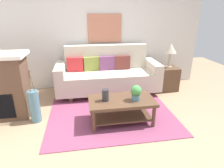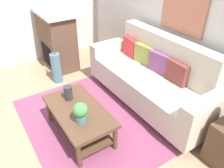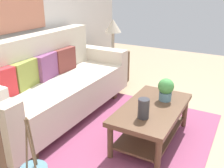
# 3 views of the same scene
# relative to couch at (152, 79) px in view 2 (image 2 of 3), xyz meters

# --- Properties ---
(ground_plane) EXTENTS (8.97, 8.97, 0.00)m
(ground_plane) POSITION_rel_couch_xyz_m (-0.08, -1.56, -0.43)
(ground_plane) COLOR #9E7F60
(wall_back) EXTENTS (4.97, 0.10, 2.70)m
(wall_back) POSITION_rel_couch_xyz_m (-0.08, 0.54, 0.92)
(wall_back) COLOR silver
(wall_back) RESTS_ON ground_plane
(area_rug) EXTENTS (2.28, 1.78, 0.01)m
(area_rug) POSITION_rel_couch_xyz_m (-0.08, -1.06, -0.43)
(area_rug) COLOR #843D5B
(area_rug) RESTS_ON ground_plane
(couch) EXTENTS (2.30, 0.84, 1.08)m
(couch) POSITION_rel_couch_xyz_m (0.00, 0.00, 0.00)
(couch) COLOR beige
(couch) RESTS_ON ground_plane
(throw_pillow_crimson) EXTENTS (0.37, 0.17, 0.32)m
(throw_pillow_crimson) POSITION_rel_couch_xyz_m (-0.72, 0.13, 0.25)
(throw_pillow_crimson) COLOR red
(throw_pillow_crimson) RESTS_ON couch
(throw_pillow_olive) EXTENTS (0.37, 0.17, 0.32)m
(throw_pillow_olive) POSITION_rel_couch_xyz_m (-0.36, 0.13, 0.25)
(throw_pillow_olive) COLOR olive
(throw_pillow_olive) RESTS_ON couch
(throw_pillow_plum) EXTENTS (0.37, 0.17, 0.32)m
(throw_pillow_plum) POSITION_rel_couch_xyz_m (-0.00, 0.13, 0.25)
(throw_pillow_plum) COLOR #7A4270
(throw_pillow_plum) RESTS_ON couch
(throw_pillow_maroon) EXTENTS (0.36, 0.13, 0.32)m
(throw_pillow_maroon) POSITION_rel_couch_xyz_m (0.36, 0.13, 0.25)
(throw_pillow_maroon) COLOR brown
(throw_pillow_maroon) RESTS_ON couch
(coffee_table) EXTENTS (1.10, 0.60, 0.43)m
(coffee_table) POSITION_rel_couch_xyz_m (0.05, -1.31, -0.12)
(coffee_table) COLOR #513826
(coffee_table) RESTS_ON ground_plane
(tabletop_vase) EXTENTS (0.11, 0.11, 0.20)m
(tabletop_vase) POSITION_rel_couch_xyz_m (-0.23, -1.32, 0.10)
(tabletop_vase) COLOR #2D2D33
(tabletop_vase) RESTS_ON coffee_table
(potted_plant_tabletop) EXTENTS (0.18, 0.18, 0.26)m
(potted_plant_tabletop) POSITION_rel_couch_xyz_m (0.27, -1.38, 0.14)
(potted_plant_tabletop) COLOR slate
(potted_plant_tabletop) RESTS_ON coffee_table
(fireplace) EXTENTS (1.02, 0.58, 1.16)m
(fireplace) POSITION_rel_couch_xyz_m (-2.02, -0.76, 0.16)
(fireplace) COLOR brown
(fireplace) RESTS_ON ground_plane
(floor_vase) EXTENTS (0.18, 0.18, 0.57)m
(floor_vase) POSITION_rel_couch_xyz_m (-1.42, -1.05, -0.14)
(floor_vase) COLOR slate
(floor_vase) RESTS_ON ground_plane
(floor_vase_branch_a) EXTENTS (0.05, 0.03, 0.36)m
(floor_vase_branch_a) POSITION_rel_couch_xyz_m (-1.40, -1.05, 0.32)
(floor_vase_branch_a) COLOR brown
(floor_vase_branch_a) RESTS_ON floor_vase
(floor_vase_branch_b) EXTENTS (0.05, 0.02, 0.36)m
(floor_vase_branch_b) POSITION_rel_couch_xyz_m (-1.43, -1.03, 0.32)
(floor_vase_branch_b) COLOR brown
(floor_vase_branch_b) RESTS_ON floor_vase
(floor_vase_branch_c) EXTENTS (0.01, 0.05, 0.36)m
(floor_vase_branch_c) POSITION_rel_couch_xyz_m (-1.43, -1.07, 0.32)
(floor_vase_branch_c) COLOR brown
(floor_vase_branch_c) RESTS_ON floor_vase
(framed_painting) EXTENTS (0.79, 0.03, 0.65)m
(framed_painting) POSITION_rel_couch_xyz_m (-0.00, 0.47, 1.00)
(framed_painting) COLOR #B77056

